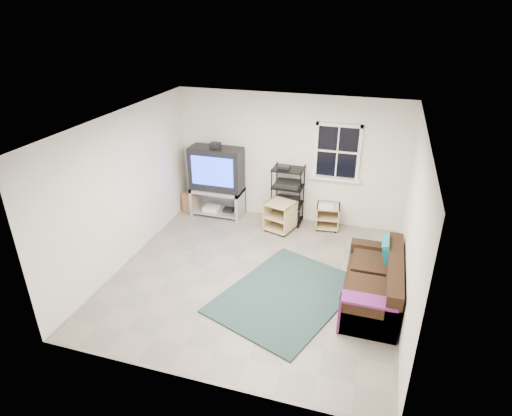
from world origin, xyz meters
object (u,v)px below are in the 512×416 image
(side_table_right, at_px, (328,214))
(side_table_left, at_px, (281,215))
(tv_unit, at_px, (217,176))
(sofa, at_px, (374,285))
(av_rack, at_px, (288,199))

(side_table_right, bearing_deg, side_table_left, -158.28)
(tv_unit, height_order, side_table_left, tv_unit)
(side_table_left, bearing_deg, sofa, -43.88)
(tv_unit, distance_m, av_rack, 1.54)
(av_rack, distance_m, side_table_left, 0.39)
(side_table_left, bearing_deg, side_table_right, 21.72)
(tv_unit, height_order, side_table_right, tv_unit)
(side_table_left, relative_size, side_table_right, 1.23)
(av_rack, relative_size, side_table_right, 2.38)
(side_table_left, distance_m, sofa, 2.64)
(tv_unit, distance_m, side_table_right, 2.41)
(tv_unit, bearing_deg, side_table_right, 1.77)
(av_rack, relative_size, side_table_left, 1.93)
(side_table_right, bearing_deg, tv_unit, -178.23)
(av_rack, bearing_deg, tv_unit, -178.11)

